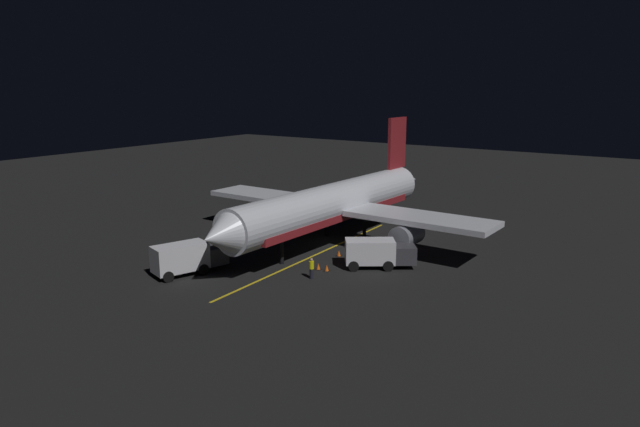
% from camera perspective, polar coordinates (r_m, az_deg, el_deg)
% --- Properties ---
extents(ground_plane, '(180.00, 180.00, 0.20)m').
position_cam_1_polar(ground_plane, '(56.97, 1.13, -3.16)').
color(ground_plane, black).
extents(apron_guide_stripe, '(1.12, 27.80, 0.01)m').
position_cam_1_polar(apron_guide_stripe, '(53.37, -0.56, -4.15)').
color(apron_guide_stripe, gold).
rests_on(apron_guide_stripe, ground_plane).
extents(airliner, '(31.43, 34.72, 11.76)m').
position_cam_1_polar(airliner, '(56.47, 1.49, 0.93)').
color(airliner, silver).
rests_on(airliner, ground_plane).
extents(baggage_truck, '(3.92, 6.54, 2.63)m').
position_cam_1_polar(baggage_truck, '(49.23, -13.01, -4.34)').
color(baggage_truck, silver).
rests_on(baggage_truck, ground_plane).
extents(catering_truck, '(6.07, 5.11, 2.46)m').
position_cam_1_polar(catering_truck, '(49.84, 5.64, -3.94)').
color(catering_truck, silver).
rests_on(catering_truck, ground_plane).
extents(ground_crew_worker, '(0.40, 0.40, 1.74)m').
position_cam_1_polar(ground_crew_worker, '(46.92, -0.84, -5.43)').
color(ground_crew_worker, black).
rests_on(ground_crew_worker, ground_plane).
extents(traffic_cone_near_left, '(0.50, 0.50, 0.55)m').
position_cam_1_polar(traffic_cone_near_left, '(48.95, 0.67, -5.43)').
color(traffic_cone_near_left, '#EA590F').
rests_on(traffic_cone_near_left, ground_plane).
extents(traffic_cone_near_right, '(0.50, 0.50, 0.55)m').
position_cam_1_polar(traffic_cone_near_right, '(49.36, -0.17, -5.27)').
color(traffic_cone_near_right, '#EA590F').
rests_on(traffic_cone_near_right, ground_plane).
extents(traffic_cone_under_wing, '(0.50, 0.50, 0.55)m').
position_cam_1_polar(traffic_cone_under_wing, '(53.12, 1.88, -3.97)').
color(traffic_cone_under_wing, '#EA590F').
rests_on(traffic_cone_under_wing, ground_plane).
extents(traffic_cone_far, '(0.50, 0.50, 0.55)m').
position_cam_1_polar(traffic_cone_far, '(54.53, -10.75, -3.74)').
color(traffic_cone_far, '#EA590F').
rests_on(traffic_cone_far, ground_plane).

